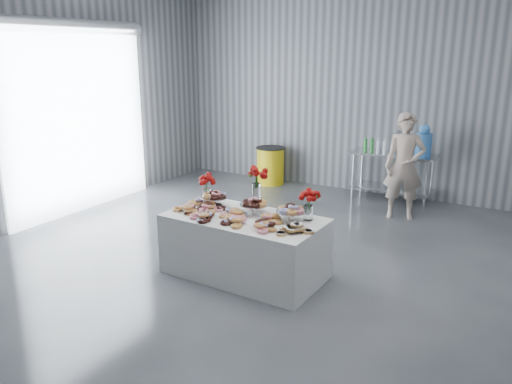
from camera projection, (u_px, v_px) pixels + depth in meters
The scene contains 16 objects.
ground at pixel (251, 279), 6.06m from camera, with size 9.00×9.00×0.00m, color #36393D.
room_walls at pixel (232, 54), 5.53m from camera, with size 8.04×9.04×4.02m.
display_table at pixel (245, 246), 6.08m from camera, with size 1.90×1.00×0.75m, color white.
prep_table at pixel (392, 168), 9.04m from camera, with size 1.50×0.60×0.90m.
donut_mounds at pixel (242, 214), 5.93m from camera, with size 1.80×0.80×0.09m, color gold, non-canonical shape.
cake_stand_left at pixel (215, 196), 6.34m from camera, with size 0.36×0.36×0.17m.
cake_stand_mid at pixel (255, 203), 6.04m from camera, with size 0.36×0.36×0.17m.
cake_stand_right at pixel (291, 210), 5.79m from camera, with size 0.36×0.36×0.17m.
danish_pile at pixel (294, 227), 5.46m from camera, with size 0.48×0.48×0.11m, color white, non-canonical shape.
bouquet_left at pixel (206, 180), 6.48m from camera, with size 0.26×0.26×0.42m.
bouquet_right at pixel (309, 196), 5.79m from camera, with size 0.26×0.26×0.42m.
bouquet_center at pixel (256, 180), 6.19m from camera, with size 0.26×0.26×0.57m.
water_jug at pixel (423, 142), 8.65m from camera, with size 0.28×0.28×0.55m.
drink_bottles at pixel (375, 145), 8.99m from camera, with size 0.54×0.08×0.27m, color #268C33, non-canonical shape.
person at pixel (404, 166), 8.08m from camera, with size 0.63×0.41×1.73m, color #CC8C93.
trash_barrel at pixel (270, 166), 10.30m from camera, with size 0.60×0.60×0.77m.
Camera 1 is at (2.81, -4.78, 2.67)m, focal length 35.00 mm.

